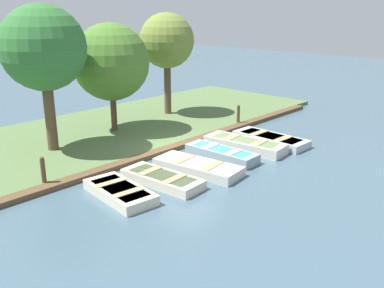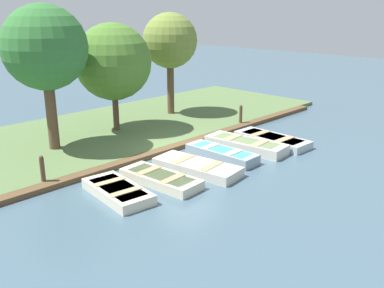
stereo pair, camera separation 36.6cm
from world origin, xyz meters
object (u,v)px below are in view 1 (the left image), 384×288
object	(u,v)px
rowboat_4	(245,144)
park_tree_far_left	(43,49)
park_tree_center	(167,41)
mooring_post_near	(43,172)
rowboat_5	(271,139)
rowboat_1	(162,179)
mooring_post_far	(238,115)
rowboat_2	(198,167)
park_tree_left	(111,62)
rowboat_3	(221,153)
rowboat_0	(120,192)

from	to	relation	value
rowboat_4	park_tree_far_left	size ratio (longest dim) A/B	0.61
rowboat_4	park_tree_center	distance (m)	7.73
mooring_post_near	rowboat_5	bearing A→B (deg)	73.44
rowboat_1	park_tree_center	distance (m)	10.16
mooring_post_far	park_tree_far_left	world-z (taller)	park_tree_far_left
rowboat_2	park_tree_left	world-z (taller)	park_tree_left
rowboat_5	rowboat_1	bearing A→B (deg)	-89.68
rowboat_1	rowboat_3	xyz separation A→B (m)	(-0.13, 3.36, 0.04)
park_tree_center	rowboat_3	bearing A→B (deg)	-27.00
rowboat_2	park_tree_left	bearing A→B (deg)	163.56
rowboat_0	mooring_post_far	distance (m)	9.71
rowboat_2	mooring_post_far	world-z (taller)	mooring_post_far
rowboat_0	mooring_post_far	world-z (taller)	mooring_post_far
mooring_post_near	park_tree_center	bearing A→B (deg)	112.66
rowboat_1	park_tree_left	world-z (taller)	park_tree_left
rowboat_0	rowboat_3	xyz separation A→B (m)	(0.06, 5.01, 0.03)
rowboat_2	rowboat_4	xyz separation A→B (m)	(-0.27, 3.27, 0.04)
mooring_post_far	park_tree_left	distance (m)	6.79
rowboat_1	rowboat_5	world-z (taller)	rowboat_5
rowboat_3	park_tree_far_left	world-z (taller)	park_tree_far_left
rowboat_1	park_tree_left	bearing A→B (deg)	152.31
rowboat_5	park_tree_left	bearing A→B (deg)	-146.29
rowboat_4	mooring_post_near	bearing A→B (deg)	-113.89
rowboat_4	park_tree_far_left	bearing A→B (deg)	-139.38
rowboat_5	mooring_post_far	size ratio (longest dim) A/B	3.12
rowboat_1	mooring_post_far	xyz separation A→B (m)	(-2.62, 7.73, 0.38)
park_tree_center	rowboat_1	bearing A→B (deg)	-45.18
rowboat_5	park_tree_center	xyz separation A→B (m)	(-6.78, 0.22, 3.87)
mooring_post_near	rowboat_2	bearing A→B (deg)	58.87
rowboat_1	park_tree_left	size ratio (longest dim) A/B	0.60
mooring_post_near	park_tree_far_left	world-z (taller)	park_tree_far_left
rowboat_3	park_tree_center	world-z (taller)	park_tree_center
mooring_post_far	rowboat_3	bearing A→B (deg)	-60.39
rowboat_3	mooring_post_far	size ratio (longest dim) A/B	2.81
rowboat_3	park_tree_center	distance (m)	8.23
rowboat_2	mooring_post_near	bearing A→B (deg)	-129.06
rowboat_0	rowboat_1	world-z (taller)	rowboat_0
rowboat_5	mooring_post_near	size ratio (longest dim) A/B	3.12
rowboat_5	park_tree_center	distance (m)	7.81
mooring_post_near	park_tree_center	distance (m)	10.95
rowboat_0	park_tree_center	xyz separation A→B (m)	(-6.43, 8.32, 3.87)
rowboat_5	park_tree_center	size ratio (longest dim) A/B	0.62
rowboat_0	park_tree_left	distance (m)	7.90
rowboat_2	rowboat_5	xyz separation A→B (m)	(0.02, 4.78, -0.01)
rowboat_1	mooring_post_near	size ratio (longest dim) A/B	2.80
rowboat_0	rowboat_4	distance (m)	6.58
rowboat_1	mooring_post_near	world-z (taller)	mooring_post_near
rowboat_1	park_tree_far_left	xyz separation A→B (m)	(-5.57, -0.89, 4.06)
rowboat_3	mooring_post_far	xyz separation A→B (m)	(-2.49, 4.37, 0.35)
mooring_post_far	park_tree_left	size ratio (longest dim) A/B	0.21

